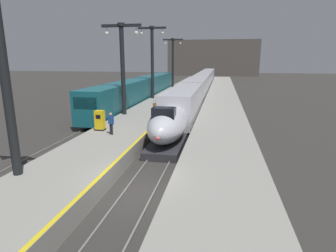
{
  "coord_description": "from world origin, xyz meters",
  "views": [
    {
      "loc": [
        3.85,
        -12.18,
        6.63
      ],
      "look_at": [
        0.11,
        7.33,
        1.8
      ],
      "focal_mm": 29.59,
      "sensor_mm": 36.0,
      "label": 1
    }
  ],
  "objects_px": {
    "passenger_near_edge": "(165,101)",
    "ticket_machine_yellow": "(100,121)",
    "rolling_suitcase": "(155,106)",
    "station_column_mid": "(122,61)",
    "regional_train_adjacent": "(142,89)",
    "highspeed_train_main": "(201,84)",
    "station_column_distant": "(173,58)",
    "passenger_mid_platform": "(111,122)",
    "station_column_near": "(2,53)",
    "station_column_far": "(152,56)"
  },
  "relations": [
    {
      "from": "passenger_near_edge",
      "to": "ticket_machine_yellow",
      "type": "relative_size",
      "value": 1.06
    },
    {
      "from": "passenger_near_edge",
      "to": "rolling_suitcase",
      "type": "xyz_separation_m",
      "value": [
        -1.31,
        0.53,
        -0.69
      ]
    },
    {
      "from": "station_column_mid",
      "to": "regional_train_adjacent",
      "type": "bearing_deg",
      "value": 98.92
    },
    {
      "from": "rolling_suitcase",
      "to": "ticket_machine_yellow",
      "type": "relative_size",
      "value": 0.61
    },
    {
      "from": "highspeed_train_main",
      "to": "station_column_distant",
      "type": "relative_size",
      "value": 7.95
    },
    {
      "from": "station_column_mid",
      "to": "passenger_mid_platform",
      "type": "distance_m",
      "value": 9.12
    },
    {
      "from": "highspeed_train_main",
      "to": "regional_train_adjacent",
      "type": "height_order",
      "value": "regional_train_adjacent"
    },
    {
      "from": "station_column_distant",
      "to": "passenger_mid_platform",
      "type": "height_order",
      "value": "station_column_distant"
    },
    {
      "from": "station_column_near",
      "to": "station_column_distant",
      "type": "relative_size",
      "value": 1.03
    },
    {
      "from": "station_column_near",
      "to": "rolling_suitcase",
      "type": "relative_size",
      "value": 9.96
    },
    {
      "from": "station_column_near",
      "to": "station_column_mid",
      "type": "bearing_deg",
      "value": 90.0
    },
    {
      "from": "station_column_distant",
      "to": "station_column_mid",
      "type": "bearing_deg",
      "value": -90.0
    },
    {
      "from": "ticket_machine_yellow",
      "to": "station_column_near",
      "type": "bearing_deg",
      "value": -92.24
    },
    {
      "from": "passenger_near_edge",
      "to": "ticket_machine_yellow",
      "type": "height_order",
      "value": "passenger_near_edge"
    },
    {
      "from": "passenger_mid_platform",
      "to": "ticket_machine_yellow",
      "type": "height_order",
      "value": "passenger_mid_platform"
    },
    {
      "from": "highspeed_train_main",
      "to": "regional_train_adjacent",
      "type": "bearing_deg",
      "value": -122.44
    },
    {
      "from": "station_column_far",
      "to": "passenger_mid_platform",
      "type": "relative_size",
      "value": 5.91
    },
    {
      "from": "ticket_machine_yellow",
      "to": "regional_train_adjacent",
      "type": "bearing_deg",
      "value": 97.01
    },
    {
      "from": "station_column_near",
      "to": "ticket_machine_yellow",
      "type": "bearing_deg",
      "value": 87.76
    },
    {
      "from": "station_column_distant",
      "to": "station_column_near",
      "type": "bearing_deg",
      "value": -90.0
    },
    {
      "from": "station_column_distant",
      "to": "rolling_suitcase",
      "type": "distance_m",
      "value": 25.83
    },
    {
      "from": "regional_train_adjacent",
      "to": "rolling_suitcase",
      "type": "bearing_deg",
      "value": -65.88
    },
    {
      "from": "station_column_distant",
      "to": "rolling_suitcase",
      "type": "bearing_deg",
      "value": -84.87
    },
    {
      "from": "station_column_far",
      "to": "regional_train_adjacent",
      "type": "bearing_deg",
      "value": 141.31
    },
    {
      "from": "station_column_near",
      "to": "station_column_far",
      "type": "distance_m",
      "value": 27.91
    },
    {
      "from": "rolling_suitcase",
      "to": "ticket_machine_yellow",
      "type": "distance_m",
      "value": 10.94
    },
    {
      "from": "highspeed_train_main",
      "to": "ticket_machine_yellow",
      "type": "distance_m",
      "value": 33.93
    },
    {
      "from": "station_column_far",
      "to": "ticket_machine_yellow",
      "type": "height_order",
      "value": "station_column_far"
    },
    {
      "from": "station_column_mid",
      "to": "passenger_mid_platform",
      "type": "relative_size",
      "value": 5.3
    },
    {
      "from": "highspeed_train_main",
      "to": "station_column_near",
      "type": "bearing_deg",
      "value": -97.92
    },
    {
      "from": "highspeed_train_main",
      "to": "station_column_near",
      "type": "xyz_separation_m",
      "value": [
        -5.9,
        -42.42,
        4.92
      ]
    },
    {
      "from": "highspeed_train_main",
      "to": "station_column_mid",
      "type": "height_order",
      "value": "station_column_mid"
    },
    {
      "from": "station_column_distant",
      "to": "station_column_far",
      "type": "bearing_deg",
      "value": -90.0
    },
    {
      "from": "station_column_far",
      "to": "rolling_suitcase",
      "type": "xyz_separation_m",
      "value": [
        2.26,
        -8.2,
        -5.64
      ]
    },
    {
      "from": "station_column_distant",
      "to": "passenger_mid_platform",
      "type": "bearing_deg",
      "value": -87.31
    },
    {
      "from": "passenger_near_edge",
      "to": "ticket_machine_yellow",
      "type": "distance_m",
      "value": 10.73
    },
    {
      "from": "regional_train_adjacent",
      "to": "station_column_near",
      "type": "relative_size",
      "value": 3.74
    },
    {
      "from": "passenger_mid_platform",
      "to": "rolling_suitcase",
      "type": "relative_size",
      "value": 1.72
    },
    {
      "from": "regional_train_adjacent",
      "to": "passenger_mid_platform",
      "type": "xyz_separation_m",
      "value": [
        3.94,
        -21.81,
        -0.09
      ]
    },
    {
      "from": "regional_train_adjacent",
      "to": "station_column_near",
      "type": "bearing_deg",
      "value": -85.76
    },
    {
      "from": "rolling_suitcase",
      "to": "ticket_machine_yellow",
      "type": "height_order",
      "value": "ticket_machine_yellow"
    },
    {
      "from": "regional_train_adjacent",
      "to": "passenger_near_edge",
      "type": "bearing_deg",
      "value": -61.18
    },
    {
      "from": "station_column_far",
      "to": "station_column_distant",
      "type": "relative_size",
      "value": 1.05
    },
    {
      "from": "station_column_distant",
      "to": "highspeed_train_main",
      "type": "bearing_deg",
      "value": -22.58
    },
    {
      "from": "station_column_distant",
      "to": "passenger_mid_platform",
      "type": "xyz_separation_m",
      "value": [
        1.74,
        -37.01,
        -4.72
      ]
    },
    {
      "from": "highspeed_train_main",
      "to": "passenger_near_edge",
      "type": "distance_m",
      "value": 23.35
    },
    {
      "from": "station_column_far",
      "to": "station_column_distant",
      "type": "xyz_separation_m",
      "value": [
        -0.0,
        16.96,
        -0.24
      ]
    },
    {
      "from": "station_column_mid",
      "to": "passenger_near_edge",
      "type": "distance_m",
      "value": 6.68
    },
    {
      "from": "station_column_mid",
      "to": "rolling_suitcase",
      "type": "distance_m",
      "value": 6.9
    },
    {
      "from": "highspeed_train_main",
      "to": "station_column_distant",
      "type": "xyz_separation_m",
      "value": [
        -5.9,
        2.45,
        4.79
      ]
    }
  ]
}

